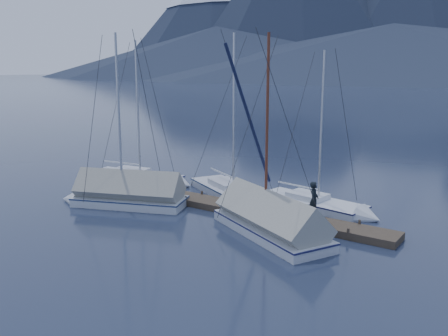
{
  "coord_description": "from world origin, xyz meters",
  "views": [
    {
      "loc": [
        13.71,
        -17.56,
        7.23
      ],
      "look_at": [
        0.0,
        2.0,
        2.2
      ],
      "focal_mm": 38.0,
      "sensor_mm": 36.0,
      "label": 1
    }
  ],
  "objects_px": {
    "sailboat_covered_near": "(263,221)",
    "sailboat_covered_far": "(120,196)",
    "sailboat_open_left": "(147,180)",
    "sailboat_open_mid": "(238,196)",
    "person": "(314,200)",
    "sailboat_open_right": "(326,207)"
  },
  "relations": [
    {
      "from": "sailboat_open_mid",
      "to": "sailboat_covered_near",
      "type": "height_order",
      "value": "sailboat_open_mid"
    },
    {
      "from": "person",
      "to": "sailboat_covered_far",
      "type": "bearing_deg",
      "value": 93.05
    },
    {
      "from": "sailboat_open_left",
      "to": "sailboat_covered_far",
      "type": "distance_m",
      "value": 5.23
    },
    {
      "from": "sailboat_covered_far",
      "to": "sailboat_open_left",
      "type": "bearing_deg",
      "value": 118.35
    },
    {
      "from": "sailboat_open_mid",
      "to": "sailboat_covered_far",
      "type": "bearing_deg",
      "value": -135.23
    },
    {
      "from": "sailboat_covered_near",
      "to": "person",
      "type": "height_order",
      "value": "sailboat_covered_near"
    },
    {
      "from": "sailboat_open_left",
      "to": "sailboat_open_right",
      "type": "xyz_separation_m",
      "value": [
        11.98,
        0.84,
        -0.02
      ]
    },
    {
      "from": "sailboat_covered_near",
      "to": "person",
      "type": "xyz_separation_m",
      "value": [
        1.49,
        2.08,
        0.73
      ]
    },
    {
      "from": "sailboat_open_left",
      "to": "person",
      "type": "distance_m",
      "value": 12.59
    },
    {
      "from": "sailboat_covered_near",
      "to": "person",
      "type": "bearing_deg",
      "value": 54.3
    },
    {
      "from": "sailboat_covered_near",
      "to": "sailboat_covered_far",
      "type": "relative_size",
      "value": 0.98
    },
    {
      "from": "sailboat_open_right",
      "to": "sailboat_covered_far",
      "type": "xyz_separation_m",
      "value": [
        -9.51,
        -5.43,
        0.33
      ]
    },
    {
      "from": "sailboat_open_mid",
      "to": "sailboat_covered_near",
      "type": "xyz_separation_m",
      "value": [
        3.86,
        -3.77,
        0.31
      ]
    },
    {
      "from": "sailboat_open_mid",
      "to": "sailboat_open_right",
      "type": "xyz_separation_m",
      "value": [
        4.91,
        0.87,
        -0.02
      ]
    },
    {
      "from": "sailboat_covered_far",
      "to": "sailboat_open_mid",
      "type": "bearing_deg",
      "value": 44.77
    },
    {
      "from": "sailboat_open_mid",
      "to": "sailboat_covered_far",
      "type": "distance_m",
      "value": 6.49
    },
    {
      "from": "sailboat_open_left",
      "to": "sailboat_open_mid",
      "type": "height_order",
      "value": "sailboat_open_mid"
    },
    {
      "from": "sailboat_open_mid",
      "to": "person",
      "type": "relative_size",
      "value": 5.73
    },
    {
      "from": "sailboat_covered_near",
      "to": "sailboat_open_left",
      "type": "bearing_deg",
      "value": 160.87
    },
    {
      "from": "sailboat_open_left",
      "to": "person",
      "type": "xyz_separation_m",
      "value": [
        12.43,
        -1.72,
        1.04
      ]
    },
    {
      "from": "sailboat_open_mid",
      "to": "sailboat_covered_near",
      "type": "bearing_deg",
      "value": -44.32
    },
    {
      "from": "sailboat_open_right",
      "to": "person",
      "type": "height_order",
      "value": "sailboat_open_right"
    }
  ]
}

